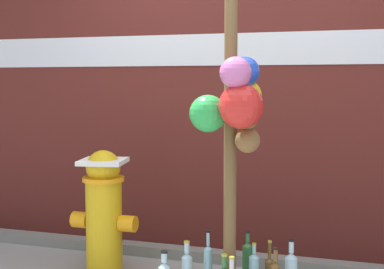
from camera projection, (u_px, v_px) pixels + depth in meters
building_wall at (242, 12)px, 4.37m from camera, size 10.00×0.21×3.70m
curb_strip at (226, 258)px, 4.14m from camera, size 8.00×0.12×0.08m
memorial_post at (234, 62)px, 3.33m from camera, size 0.53×0.59×2.69m
fire_hydrant at (104, 208)px, 3.94m from camera, size 0.48×0.35×0.85m
bottle_3 at (247, 265)px, 3.60m from camera, size 0.07×0.07×0.38m
bottle_7 at (208, 265)px, 3.63m from camera, size 0.06×0.06×0.37m
litter_1 at (56, 245)px, 4.60m from camera, size 0.15×0.14×0.01m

